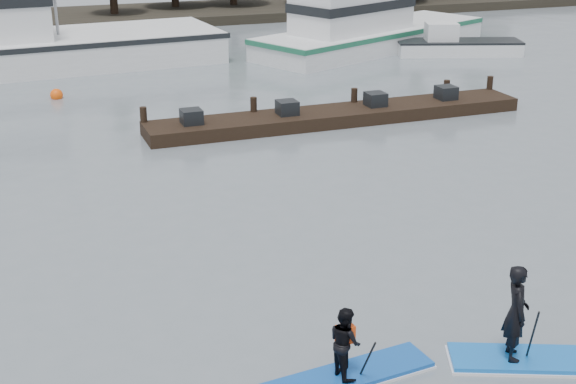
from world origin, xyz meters
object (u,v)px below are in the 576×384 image
object	(u,v)px
paddleboard_duo	(553,333)
paddleboard_solo	(345,357)
fishing_boat_medium	(368,38)
floating_dock	(338,116)

from	to	relation	value
paddleboard_duo	paddleboard_solo	bearing A→B (deg)	-169.41
paddleboard_solo	fishing_boat_medium	bearing A→B (deg)	57.67
fishing_boat_medium	floating_dock	distance (m)	14.52
fishing_boat_medium	paddleboard_duo	xyz separation A→B (m)	(-9.97, -28.72, 0.01)
fishing_boat_medium	paddleboard_duo	size ratio (longest dim) A/B	3.89
paddleboard_solo	paddleboard_duo	world-z (taller)	paddleboard_duo
paddleboard_solo	paddleboard_duo	xyz separation A→B (m)	(3.68, -0.78, 0.16)
fishing_boat_medium	paddleboard_solo	xyz separation A→B (m)	(-13.65, -27.94, -0.14)
floating_dock	fishing_boat_medium	bearing A→B (deg)	60.07
fishing_boat_medium	floating_dock	xyz separation A→B (m)	(-7.15, -12.63, -0.37)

